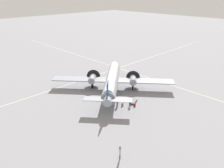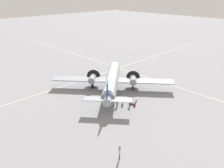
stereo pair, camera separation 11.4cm
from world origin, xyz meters
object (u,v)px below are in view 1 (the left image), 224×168
(airliner_main, at_px, (112,79))
(baggage_cart, at_px, (133,101))
(passenger_boarding, at_px, (117,100))
(suitcase_upright_spare, at_px, (122,105))
(ramp_agent, at_px, (130,101))
(suitcase_near_door, at_px, (135,105))
(crew_foreground, at_px, (120,152))

(airliner_main, distance_m, baggage_cart, 6.98)
(passenger_boarding, bearing_deg, suitcase_upright_spare, -48.86)
(ramp_agent, relative_size, suitcase_near_door, 2.63)
(airliner_main, relative_size, passenger_boarding, 11.34)
(suitcase_upright_spare, relative_size, baggage_cart, 0.26)
(suitcase_upright_spare, bearing_deg, baggage_cart, 171.25)
(ramp_agent, bearing_deg, airliner_main, -18.55)
(airliner_main, relative_size, suitcase_near_door, 32.70)
(airliner_main, distance_m, passenger_boarding, 6.94)
(airliner_main, xyz_separation_m, baggage_cart, (0.84, 6.55, -2.25))
(passenger_boarding, height_order, ramp_agent, passenger_boarding)
(passenger_boarding, distance_m, ramp_agent, 2.30)
(ramp_agent, bearing_deg, suitcase_upright_spare, 46.93)
(passenger_boarding, height_order, suitcase_upright_spare, passenger_boarding)
(ramp_agent, distance_m, baggage_cart, 1.87)
(crew_foreground, xyz_separation_m, suitcase_upright_spare, (-10.15, -9.00, -0.83))
(crew_foreground, bearing_deg, ramp_agent, -2.17)
(ramp_agent, distance_m, suitcase_near_door, 1.13)
(baggage_cart, bearing_deg, suitcase_upright_spare, 147.97)
(ramp_agent, distance_m, suitcase_upright_spare, 1.57)
(suitcase_upright_spare, bearing_deg, airliner_main, -119.37)
(ramp_agent, relative_size, baggage_cart, 0.70)
(suitcase_near_door, distance_m, baggage_cart, 1.62)
(passenger_boarding, bearing_deg, baggage_cart, -18.99)
(suitcase_upright_spare, bearing_deg, crew_foreground, 41.56)
(airliner_main, height_order, suitcase_upright_spare, airliner_main)
(passenger_boarding, distance_m, suitcase_upright_spare, 1.26)
(passenger_boarding, relative_size, suitcase_near_door, 2.88)
(ramp_agent, bearing_deg, passenger_boarding, 44.95)
(suitcase_near_door, relative_size, baggage_cart, 0.26)
(airliner_main, xyz_separation_m, passenger_boarding, (4.07, 5.46, -1.36))
(airliner_main, height_order, suitcase_near_door, airliner_main)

